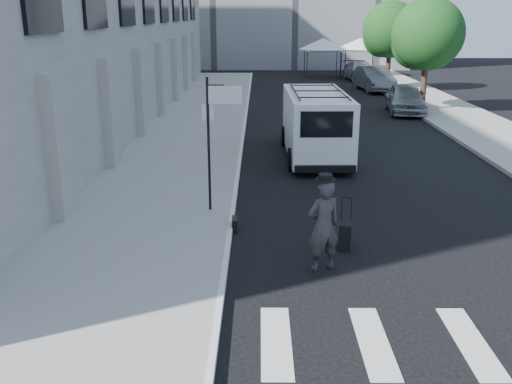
{
  "coord_description": "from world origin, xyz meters",
  "views": [
    {
      "loc": [
        -1.28,
        -11.22,
        5.16
      ],
      "look_at": [
        -1.36,
        1.08,
        1.3
      ],
      "focal_mm": 40.0,
      "sensor_mm": 36.0,
      "label": 1
    }
  ],
  "objects_px": {
    "suitcase": "(345,235)",
    "parked_car_b": "(374,79)",
    "businessman": "(324,225)",
    "parked_car_c": "(361,71)",
    "parked_car_a": "(405,98)",
    "cargo_van": "(315,124)",
    "briefcase": "(234,224)"
  },
  "relations": [
    {
      "from": "businessman",
      "to": "cargo_van",
      "type": "bearing_deg",
      "value": -116.17
    },
    {
      "from": "suitcase",
      "to": "parked_car_b",
      "type": "xyz_separation_m",
      "value": [
        5.99,
        28.03,
        0.52
      ]
    },
    {
      "from": "businessman",
      "to": "briefcase",
      "type": "height_order",
      "value": "businessman"
    },
    {
      "from": "parked_car_a",
      "to": "cargo_van",
      "type": "bearing_deg",
      "value": -113.93
    },
    {
      "from": "cargo_van",
      "to": "parked_car_b",
      "type": "distance_m",
      "value": 20.01
    },
    {
      "from": "businessman",
      "to": "cargo_van",
      "type": "height_order",
      "value": "cargo_van"
    },
    {
      "from": "briefcase",
      "to": "parked_car_b",
      "type": "bearing_deg",
      "value": 70.37
    },
    {
      "from": "parked_car_b",
      "to": "suitcase",
      "type": "bearing_deg",
      "value": -107.76
    },
    {
      "from": "businessman",
      "to": "parked_car_a",
      "type": "bearing_deg",
      "value": -130.12
    },
    {
      "from": "briefcase",
      "to": "parked_car_b",
      "type": "xyz_separation_m",
      "value": [
        8.57,
        26.94,
        0.67
      ]
    },
    {
      "from": "businessman",
      "to": "parked_car_c",
      "type": "relative_size",
      "value": 0.38
    },
    {
      "from": "businessman",
      "to": "parked_car_c",
      "type": "height_order",
      "value": "businessman"
    },
    {
      "from": "businessman",
      "to": "briefcase",
      "type": "bearing_deg",
      "value": -70.43
    },
    {
      "from": "parked_car_c",
      "to": "suitcase",
      "type": "bearing_deg",
      "value": -104.48
    },
    {
      "from": "suitcase",
      "to": "parked_car_c",
      "type": "xyz_separation_m",
      "value": [
        6.12,
        34.36,
        0.42
      ]
    },
    {
      "from": "cargo_van",
      "to": "parked_car_b",
      "type": "relative_size",
      "value": 1.26
    },
    {
      "from": "businessman",
      "to": "parked_car_a",
      "type": "height_order",
      "value": "businessman"
    },
    {
      "from": "businessman",
      "to": "suitcase",
      "type": "distance_m",
      "value": 1.44
    },
    {
      "from": "suitcase",
      "to": "parked_car_c",
      "type": "height_order",
      "value": "parked_car_c"
    },
    {
      "from": "businessman",
      "to": "parked_car_a",
      "type": "relative_size",
      "value": 0.42
    },
    {
      "from": "suitcase",
      "to": "parked_car_a",
      "type": "height_order",
      "value": "parked_car_a"
    },
    {
      "from": "parked_car_c",
      "to": "parked_car_a",
      "type": "bearing_deg",
      "value": -95.16
    },
    {
      "from": "briefcase",
      "to": "parked_car_a",
      "type": "height_order",
      "value": "parked_car_a"
    },
    {
      "from": "businessman",
      "to": "cargo_van",
      "type": "distance_m",
      "value": 10.05
    },
    {
      "from": "businessman",
      "to": "briefcase",
      "type": "xyz_separation_m",
      "value": [
        -1.95,
        2.2,
        -0.81
      ]
    },
    {
      "from": "parked_car_a",
      "to": "parked_car_c",
      "type": "bearing_deg",
      "value": 95.78
    },
    {
      "from": "parked_car_a",
      "to": "suitcase",
      "type": "bearing_deg",
      "value": -100.94
    },
    {
      "from": "businessman",
      "to": "suitcase",
      "type": "xyz_separation_m",
      "value": [
        0.63,
        1.11,
        -0.66
      ]
    },
    {
      "from": "parked_car_c",
      "to": "cargo_van",
      "type": "bearing_deg",
      "value": -107.65
    },
    {
      "from": "suitcase",
      "to": "parked_car_b",
      "type": "bearing_deg",
      "value": 87.85
    },
    {
      "from": "cargo_van",
      "to": "parked_car_c",
      "type": "distance_m",
      "value": 26.16
    },
    {
      "from": "parked_car_b",
      "to": "businessman",
      "type": "bearing_deg",
      "value": -108.5
    }
  ]
}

